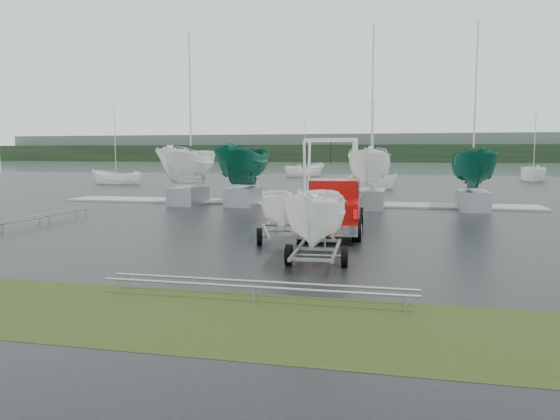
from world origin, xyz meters
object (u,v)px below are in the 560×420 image
object	(u,v)px
pickup_truck	(334,205)
boat_hoist	(331,162)
trailer_parked	(282,178)
trailer_hitched	(318,171)

from	to	relation	value
pickup_truck	boat_hoist	bearing A→B (deg)	95.01
boat_hoist	trailer_parked	bearing A→B (deg)	-88.84
trailer_hitched	boat_hoist	bearing A→B (deg)	93.20
pickup_truck	trailer_hitched	bearing A→B (deg)	-90.00
pickup_truck	boat_hoist	world-z (taller)	boat_hoist
trailer_parked	boat_hoist	world-z (taller)	trailer_parked
trailer_parked	boat_hoist	distance (m)	15.11
trailer_hitched	boat_hoist	xyz separation A→B (m)	(-2.11, 18.42, -0.02)
pickup_truck	trailer_hitched	size ratio (longest dim) A/B	1.30
trailer_parked	pickup_truck	bearing A→B (deg)	49.18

